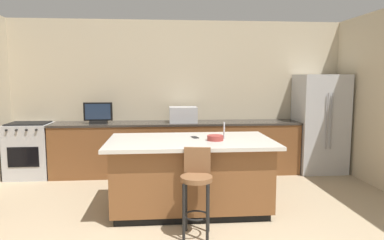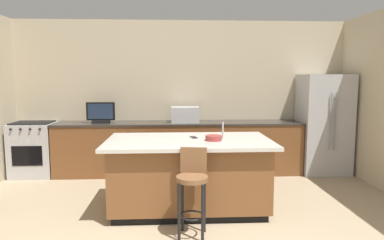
{
  "view_description": "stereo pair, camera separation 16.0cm",
  "coord_description": "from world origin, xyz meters",
  "px_view_note": "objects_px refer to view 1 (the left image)",
  "views": [
    {
      "loc": [
        -0.31,
        -2.32,
        1.68
      ],
      "look_at": [
        0.11,
        2.6,
        1.09
      ],
      "focal_mm": 32.44,
      "sensor_mm": 36.0,
      "label": 1
    },
    {
      "loc": [
        -0.15,
        -2.34,
        1.68
      ],
      "look_at": [
        0.11,
        2.6,
        1.09
      ],
      "focal_mm": 32.44,
      "sensor_mm": 36.0,
      "label": 2
    }
  ],
  "objects_px": {
    "tv_monitor": "(98,114)",
    "range_oven": "(30,150)",
    "fruit_bowl": "(215,138)",
    "refrigerator": "(320,123)",
    "cell_phone": "(195,137)",
    "microwave": "(183,115)",
    "bar_stool_center": "(197,185)",
    "kitchen_island": "(190,174)",
    "tv_remote": "(214,138)"
  },
  "relations": [
    {
      "from": "range_oven",
      "to": "cell_phone",
      "type": "relative_size",
      "value": 6.28
    },
    {
      "from": "bar_stool_center",
      "to": "fruit_bowl",
      "type": "relative_size",
      "value": 4.65
    },
    {
      "from": "range_oven",
      "to": "cell_phone",
      "type": "height_order",
      "value": "range_oven"
    },
    {
      "from": "kitchen_island",
      "to": "cell_phone",
      "type": "height_order",
      "value": "cell_phone"
    },
    {
      "from": "kitchen_island",
      "to": "tv_remote",
      "type": "xyz_separation_m",
      "value": [
        0.31,
        0.05,
        0.46
      ]
    },
    {
      "from": "refrigerator",
      "to": "microwave",
      "type": "relative_size",
      "value": 3.66
    },
    {
      "from": "range_oven",
      "to": "tv_remote",
      "type": "relative_size",
      "value": 5.54
    },
    {
      "from": "range_oven",
      "to": "tv_monitor",
      "type": "height_order",
      "value": "tv_monitor"
    },
    {
      "from": "tv_monitor",
      "to": "cell_phone",
      "type": "distance_m",
      "value": 2.16
    },
    {
      "from": "refrigerator",
      "to": "bar_stool_center",
      "type": "relative_size",
      "value": 1.86
    },
    {
      "from": "microwave",
      "to": "tv_remote",
      "type": "bearing_deg",
      "value": -79.9
    },
    {
      "from": "range_oven",
      "to": "microwave",
      "type": "relative_size",
      "value": 1.96
    },
    {
      "from": "microwave",
      "to": "tv_monitor",
      "type": "height_order",
      "value": "tv_monitor"
    },
    {
      "from": "bar_stool_center",
      "to": "range_oven",
      "type": "bearing_deg",
      "value": 146.16
    },
    {
      "from": "microwave",
      "to": "cell_phone",
      "type": "distance_m",
      "value": 1.58
    },
    {
      "from": "refrigerator",
      "to": "kitchen_island",
      "type": "bearing_deg",
      "value": -145.99
    },
    {
      "from": "range_oven",
      "to": "bar_stool_center",
      "type": "xyz_separation_m",
      "value": [
        2.62,
        -2.47,
        0.09
      ]
    },
    {
      "from": "kitchen_island",
      "to": "range_oven",
      "type": "relative_size",
      "value": 2.21
    },
    {
      "from": "refrigerator",
      "to": "tv_remote",
      "type": "distance_m",
      "value": 2.72
    },
    {
      "from": "range_oven",
      "to": "microwave",
      "type": "xyz_separation_m",
      "value": [
        2.63,
        0.0,
        0.59
      ]
    },
    {
      "from": "range_oven",
      "to": "fruit_bowl",
      "type": "distance_m",
      "value": 3.47
    },
    {
      "from": "range_oven",
      "to": "tv_monitor",
      "type": "relative_size",
      "value": 1.96
    },
    {
      "from": "range_oven",
      "to": "bar_stool_center",
      "type": "distance_m",
      "value": 3.6
    },
    {
      "from": "fruit_bowl",
      "to": "refrigerator",
      "type": "bearing_deg",
      "value": 39.05
    },
    {
      "from": "kitchen_island",
      "to": "refrigerator",
      "type": "bearing_deg",
      "value": 34.01
    },
    {
      "from": "tv_monitor",
      "to": "range_oven",
      "type": "bearing_deg",
      "value": 177.53
    },
    {
      "from": "fruit_bowl",
      "to": "tv_remote",
      "type": "relative_size",
      "value": 1.19
    },
    {
      "from": "refrigerator",
      "to": "fruit_bowl",
      "type": "bearing_deg",
      "value": -140.95
    },
    {
      "from": "fruit_bowl",
      "to": "tv_remote",
      "type": "bearing_deg",
      "value": 89.14
    },
    {
      "from": "fruit_bowl",
      "to": "cell_phone",
      "type": "distance_m",
      "value": 0.33
    },
    {
      "from": "microwave",
      "to": "tv_monitor",
      "type": "relative_size",
      "value": 1.0
    },
    {
      "from": "cell_phone",
      "to": "tv_remote",
      "type": "bearing_deg",
      "value": -33.78
    },
    {
      "from": "kitchen_island",
      "to": "microwave",
      "type": "xyz_separation_m",
      "value": [
        0.01,
        1.72,
        0.59
      ]
    },
    {
      "from": "bar_stool_center",
      "to": "cell_phone",
      "type": "height_order",
      "value": "bar_stool_center"
    },
    {
      "from": "bar_stool_center",
      "to": "cell_phone",
      "type": "xyz_separation_m",
      "value": [
        0.06,
        0.89,
        0.36
      ]
    },
    {
      "from": "refrigerator",
      "to": "bar_stool_center",
      "type": "distance_m",
      "value": 3.48
    },
    {
      "from": "kitchen_island",
      "to": "range_oven",
      "type": "bearing_deg",
      "value": 146.75
    },
    {
      "from": "tv_monitor",
      "to": "microwave",
      "type": "bearing_deg",
      "value": 2.04
    },
    {
      "from": "fruit_bowl",
      "to": "kitchen_island",
      "type": "bearing_deg",
      "value": 163.32
    },
    {
      "from": "kitchen_island",
      "to": "tv_monitor",
      "type": "height_order",
      "value": "tv_monitor"
    },
    {
      "from": "range_oven",
      "to": "microwave",
      "type": "height_order",
      "value": "microwave"
    },
    {
      "from": "kitchen_island",
      "to": "tv_monitor",
      "type": "distance_m",
      "value": 2.29
    },
    {
      "from": "range_oven",
      "to": "cell_phone",
      "type": "xyz_separation_m",
      "value": [
        2.69,
        -1.58,
        0.45
      ]
    },
    {
      "from": "microwave",
      "to": "kitchen_island",
      "type": "bearing_deg",
      "value": -90.32
    },
    {
      "from": "cell_phone",
      "to": "tv_remote",
      "type": "height_order",
      "value": "tv_remote"
    },
    {
      "from": "bar_stool_center",
      "to": "cell_phone",
      "type": "bearing_deg",
      "value": 95.31
    },
    {
      "from": "bar_stool_center",
      "to": "cell_phone",
      "type": "distance_m",
      "value": 0.96
    },
    {
      "from": "microwave",
      "to": "bar_stool_center",
      "type": "relative_size",
      "value": 0.51
    },
    {
      "from": "kitchen_island",
      "to": "tv_monitor",
      "type": "xyz_separation_m",
      "value": [
        -1.44,
        1.66,
        0.62
      ]
    },
    {
      "from": "refrigerator",
      "to": "microwave",
      "type": "xyz_separation_m",
      "value": [
        -2.47,
        0.04,
        0.18
      ]
    }
  ]
}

